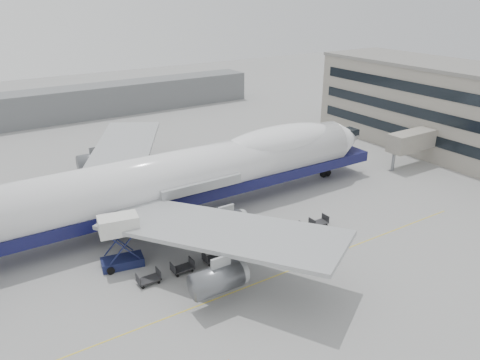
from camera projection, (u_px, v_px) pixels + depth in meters
ground at (232, 255)px, 52.57m from camera, size 260.00×260.00×0.00m
apron_line at (263, 281)px, 47.91m from camera, size 60.00×0.15×0.01m
hangar at (21, 110)px, 100.65m from camera, size 110.00×8.00×7.00m
airliner at (187, 174)px, 60.08m from camera, size 67.00×55.30×19.98m
catering_truck at (120, 238)px, 49.24m from camera, size 4.72×3.62×5.97m
dolly_0 at (149, 279)px, 47.31m from camera, size 2.30×1.35×1.30m
dolly_1 at (182, 268)px, 49.22m from camera, size 2.30×1.35×1.30m
dolly_2 at (214, 257)px, 51.12m from camera, size 2.30×1.35×1.30m
dolly_3 at (243, 248)px, 53.02m from camera, size 2.30×1.35×1.30m
dolly_4 at (270, 239)px, 54.93m from camera, size 2.30×1.35×1.30m
dolly_5 at (295, 230)px, 56.83m from camera, size 2.30×1.35×1.30m
dolly_6 at (319, 222)px, 58.73m from camera, size 2.30×1.35×1.30m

